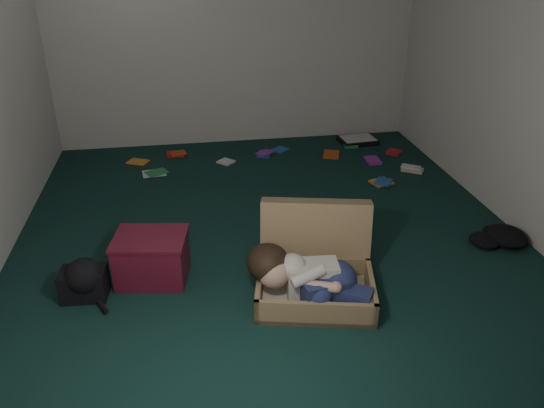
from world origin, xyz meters
name	(u,v)px	position (x,y,z in m)	size (l,w,h in m)	color
floor	(269,234)	(0.00, 0.00, 0.00)	(4.50, 4.50, 0.00)	#0F2D28
wall_back	(235,26)	(0.00, 2.25, 1.30)	(4.50, 4.50, 0.00)	white
wall_front	(378,230)	(0.00, -2.25, 1.30)	(4.50, 4.50, 0.00)	white
wall_right	(529,64)	(2.00, 0.00, 1.30)	(4.50, 4.50, 0.00)	white
suitcase	(315,266)	(0.19, -0.77, 0.17)	(0.91, 0.89, 0.56)	#997B54
person	(308,277)	(0.10, -0.94, 0.21)	(0.79, 0.53, 0.35)	beige
maroon_bin	(152,258)	(-0.90, -0.48, 0.17)	(0.55, 0.46, 0.34)	#5B1225
backpack	(84,283)	(-1.35, -0.62, 0.11)	(0.37, 0.29, 0.22)	black
clothing_pile	(488,232)	(1.70, -0.37, 0.07)	(0.44, 0.36, 0.14)	black
paper_tray	(358,140)	(1.38, 1.95, 0.03)	(0.44, 0.35, 0.06)	black
book_scatter	(290,160)	(0.48, 1.53, 0.01)	(3.01, 1.32, 0.02)	orange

